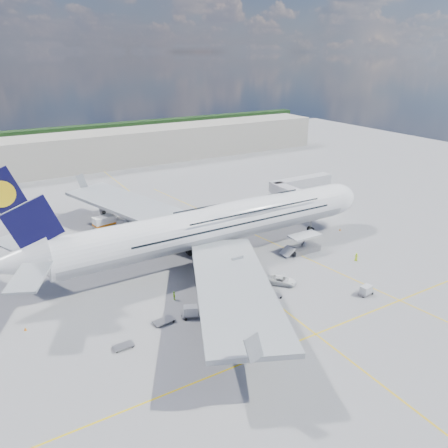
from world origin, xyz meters
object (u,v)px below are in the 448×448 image
dolly_row_b (191,311)px  cone_wing_right_inner (223,300)px  crew_van (356,257)px  cone_wing_left_outer (148,227)px  catering_truck_inner (107,225)px  cargo_loader (303,246)px  dolly_nose_far (366,290)px  dolly_nose_near (273,297)px  cone_nose (340,229)px  crew_nose (276,226)px  dolly_row_a (123,346)px  baggage_tug (234,290)px  cone_tail (25,329)px  jet_bridge (298,188)px  cone_wing_right_outer (232,314)px  catering_truck_outer (111,206)px  crew_loader (310,235)px  crew_wing (174,296)px  dolly_row_c (225,297)px  dolly_back (164,321)px  crew_tug (254,283)px  airliner (215,224)px  cone_wing_left_inner (143,229)px  service_van (282,281)px

dolly_row_b → cone_wing_right_inner: dolly_row_b is taller
crew_van → cone_wing_left_outer: size_ratio=2.69×
catering_truck_inner → cone_wing_right_inner: 39.42m
cargo_loader → dolly_nose_far: cargo_loader is taller
cargo_loader → dolly_nose_near: bearing=-144.0°
cone_nose → crew_nose: bearing=146.6°
dolly_row_a → crew_nose: 50.55m
dolly_nose_near → crew_nose: bearing=43.2°
baggage_tug → crew_nose: baggage_tug is taller
dolly_row_a → cone_tail: size_ratio=5.26×
jet_bridge → cone_wing_right_outer: bearing=-140.9°
catering_truck_outer → cone_wing_right_inner: 51.74m
cone_wing_right_outer → dolly_row_b: bearing=152.3°
crew_loader → crew_wing: (-36.24, -8.16, -0.11)m
dolly_row_c → dolly_back: bearing=177.3°
dolly_nose_near → crew_van: (22.49, 3.19, 0.50)m
dolly_row_a → crew_tug: (24.78, 4.47, 0.60)m
dolly_row_b → dolly_row_c: (7.32, 1.90, -0.62)m
dolly_nose_far → catering_truck_outer: bearing=103.6°
airliner → crew_loader: 23.16m
dolly_row_b → dolly_nose_near: size_ratio=1.05×
cone_wing_left_inner → jet_bridge: bearing=-14.1°
dolly_nose_far → crew_nose: 31.46m
dolly_row_b → crew_van: size_ratio=1.95×
cone_wing_left_outer → jet_bridge: bearing=-15.5°
crew_loader → crew_van: size_ratio=1.08×
dolly_row_c → service_van: 11.12m
crew_van → cone_nose: bearing=-67.3°
crew_loader → cone_wing_right_outer: crew_loader is taller
cone_nose → cone_wing_right_inner: cone_wing_right_inner is taller
cargo_loader → service_van: bearing=-144.3°
dolly_back → cone_wing_right_outer: size_ratio=5.20×
dolly_row_a → dolly_nose_far: bearing=-10.7°
catering_truck_outer → cone_wing_left_outer: 16.07m
dolly_row_b → dolly_nose_near: (14.09, -2.25, -0.65)m
catering_truck_inner → cone_tail: (-21.56, -30.92, -1.60)m
catering_truck_outer → catering_truck_inner: bearing=-101.5°
cone_wing_left_outer → cone_tail: (-30.33, -28.44, -0.04)m
jet_bridge → cone_tail: bearing=-164.3°
dolly_nose_far → cone_wing_right_inner: size_ratio=4.88×
dolly_row_c → crew_loader: crew_loader is taller
dolly_row_c → crew_loader: (28.76, 12.03, 0.54)m
crew_tug → cone_tail: (-35.92, 6.81, -0.66)m
crew_loader → crew_tug: (-22.73, -11.58, 0.02)m
dolly_back → cone_wing_left_outer: size_ratio=5.40×
dolly_row_c → jet_bridge: bearing=26.2°
catering_truck_outer → cone_wing_left_inner: catering_truck_outer is taller
catering_truck_outer → baggage_tug: bearing=-75.5°
jet_bridge → cone_tail: 68.87m
dolly_row_a → cone_nose: size_ratio=5.23×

